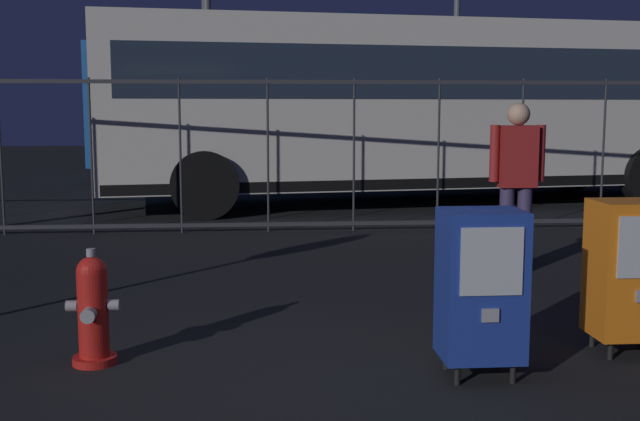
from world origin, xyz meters
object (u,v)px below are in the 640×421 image
(newspaper_box_primary, at_px, (481,284))
(bus_far, at_px, (334,104))
(fire_hydrant, at_px, (93,310))
(newspaper_box_secondary, at_px, (629,269))
(pedestrian, at_px, (517,177))
(bus_near, at_px, (416,102))

(newspaper_box_primary, bearing_deg, bus_far, 88.25)
(fire_hydrant, height_order, newspaper_box_secondary, newspaper_box_secondary)
(fire_hydrant, relative_size, newspaper_box_secondary, 0.73)
(newspaper_box_primary, xyz_separation_m, pedestrian, (1.20, 2.96, 0.38))
(newspaper_box_primary, bearing_deg, bus_near, 81.11)
(bus_far, bearing_deg, fire_hydrant, -98.45)
(bus_near, bearing_deg, bus_far, 94.27)
(newspaper_box_primary, xyz_separation_m, newspaper_box_secondary, (1.11, 0.38, 0.00))
(fire_hydrant, relative_size, bus_far, 0.07)
(pedestrian, relative_size, bus_far, 0.16)
(fire_hydrant, xyz_separation_m, newspaper_box_secondary, (3.49, -0.05, 0.22))
(fire_hydrant, bearing_deg, newspaper_box_primary, -10.13)
(pedestrian, xyz_separation_m, bus_far, (-0.80, 10.17, 0.76))
(newspaper_box_secondary, xyz_separation_m, pedestrian, (0.09, 2.58, 0.38))
(fire_hydrant, distance_m, bus_far, 13.08)
(fire_hydrant, height_order, newspaper_box_primary, newspaper_box_primary)
(pedestrian, relative_size, bus_near, 0.16)
(fire_hydrant, xyz_separation_m, pedestrian, (3.58, 2.54, 0.60))
(bus_near, distance_m, bus_far, 4.53)
(newspaper_box_secondary, bearing_deg, bus_near, 88.26)
(newspaper_box_primary, height_order, newspaper_box_secondary, same)
(pedestrian, height_order, bus_far, bus_far)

